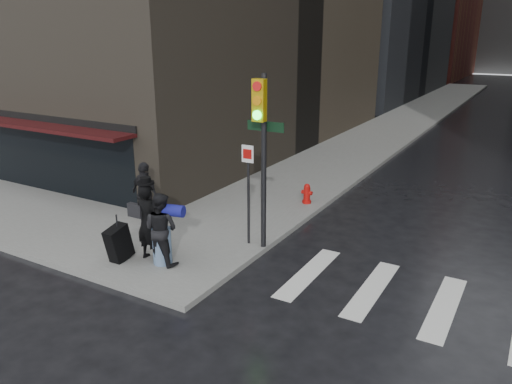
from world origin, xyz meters
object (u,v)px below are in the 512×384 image
man_overcoat (142,225)px  fire_hydrant (307,194)px  man_jeans (161,229)px  traffic_light (261,139)px  man_greycoat (145,194)px

man_overcoat → fire_hydrant: 6.36m
man_jeans → fire_hydrant: 6.17m
man_overcoat → traffic_light: 3.66m
man_overcoat → traffic_light: (2.21, 2.10, 2.02)m
man_overcoat → traffic_light: size_ratio=0.48×
man_jeans → traffic_light: 3.31m
man_jeans → fire_hydrant: man_jeans is taller
fire_hydrant → man_overcoat: bearing=-106.1°
man_greycoat → fire_hydrant: (3.33, 4.21, -0.66)m
man_jeans → man_greycoat: size_ratio=0.96×
man_overcoat → traffic_light: bearing=-137.1°
man_greycoat → fire_hydrant: size_ratio=2.83×
man_greycoat → traffic_light: traffic_light is taller
man_greycoat → fire_hydrant: 5.41m
man_jeans → traffic_light: traffic_light is taller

